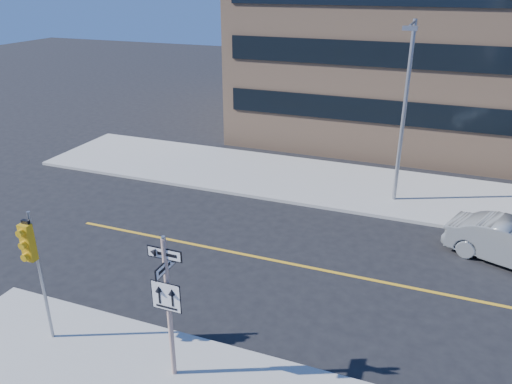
% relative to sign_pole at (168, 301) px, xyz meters
% --- Properties ---
extents(ground, '(120.00, 120.00, 0.00)m').
position_rel_sign_pole_xyz_m(ground, '(0.00, 2.51, -2.44)').
color(ground, black).
rests_on(ground, ground).
extents(sign_pole, '(0.92, 0.92, 4.06)m').
position_rel_sign_pole_xyz_m(sign_pole, '(0.00, 0.00, 0.00)').
color(sign_pole, silver).
rests_on(sign_pole, near_sidewalk).
extents(traffic_signal, '(0.32, 0.45, 4.00)m').
position_rel_sign_pole_xyz_m(traffic_signal, '(-4.00, -0.15, 0.59)').
color(traffic_signal, gray).
rests_on(traffic_signal, near_sidewalk).
extents(streetlight_a, '(0.55, 2.25, 8.00)m').
position_rel_sign_pole_xyz_m(streetlight_a, '(4.00, 13.27, 2.32)').
color(streetlight_a, gray).
rests_on(streetlight_a, far_sidewalk).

